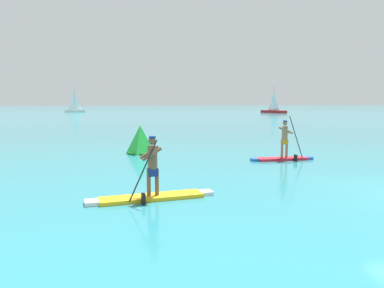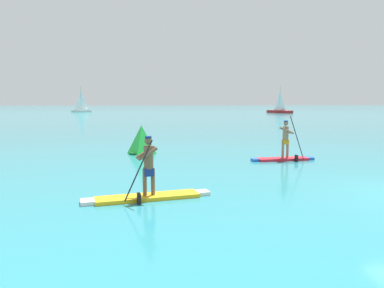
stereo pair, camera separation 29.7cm
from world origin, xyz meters
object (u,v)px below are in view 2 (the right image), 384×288
at_px(race_marker_buoy, 142,141).
at_px(sailboat_right_horizon, 280,110).
at_px(paddleboarder_near_left, 147,187).
at_px(sailboat_left_horizon, 81,109).
at_px(paddleboarder_mid_center, 284,151).

relative_size(race_marker_buoy, sailboat_right_horizon, 0.22).
distance_m(paddleboarder_near_left, sailboat_left_horizon, 84.98).
distance_m(paddleboarder_near_left, sailboat_right_horizon, 76.45).
height_order(race_marker_buoy, sailboat_right_horizon, sailboat_right_horizon).
relative_size(paddleboarder_mid_center, sailboat_right_horizon, 0.43).
xyz_separation_m(paddleboarder_near_left, paddleboarder_mid_center, (6.29, 5.72, 0.06)).
distance_m(paddleboarder_mid_center, sailboat_left_horizon, 80.68).
xyz_separation_m(race_marker_buoy, sailboat_right_horizon, (31.77, 60.75, -0.02)).
height_order(paddleboarder_mid_center, sailboat_left_horizon, sailboat_left_horizon).
relative_size(paddleboarder_near_left, sailboat_right_horizon, 0.53).
bearing_deg(sailboat_left_horizon, paddleboarder_near_left, -98.36).
xyz_separation_m(paddleboarder_mid_center, race_marker_buoy, (-6.33, 3.09, 0.25)).
height_order(paddleboarder_near_left, sailboat_left_horizon, sailboat_left_horizon).
xyz_separation_m(paddleboarder_near_left, sailboat_right_horizon, (31.72, 69.56, 0.29)).
distance_m(paddleboarder_near_left, race_marker_buoy, 8.81).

